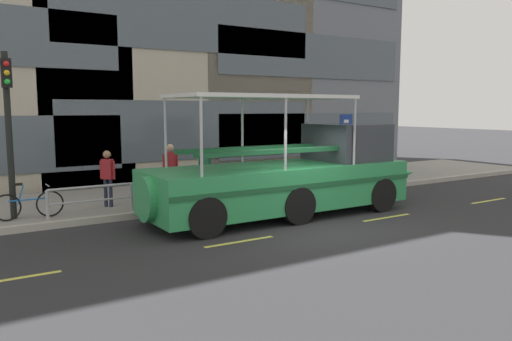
{
  "coord_description": "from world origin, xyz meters",
  "views": [
    {
      "loc": [
        -8.06,
        -10.2,
        3.04
      ],
      "look_at": [
        -0.56,
        1.65,
        1.3
      ],
      "focal_mm": 35.06,
      "sensor_mm": 36.0,
      "label": 1
    }
  ],
  "objects_px": {
    "traffic_light_pole": "(8,119)",
    "parking_sign": "(345,137)",
    "leaned_bicycle": "(29,205)",
    "pedestrian_mid_left": "(205,166)",
    "pedestrian_mid_right": "(170,165)",
    "pedestrian_near_stern": "(108,173)",
    "duck_tour_boat": "(296,176)",
    "pedestrian_near_bow": "(306,159)"
  },
  "relations": [
    {
      "from": "duck_tour_boat",
      "to": "pedestrian_near_bow",
      "type": "distance_m",
      "value": 4.01
    },
    {
      "from": "pedestrian_near_stern",
      "to": "pedestrian_mid_left",
      "type": "bearing_deg",
      "value": 12.04
    },
    {
      "from": "pedestrian_near_bow",
      "to": "pedestrian_near_stern",
      "type": "distance_m",
      "value": 7.27
    },
    {
      "from": "pedestrian_near_stern",
      "to": "parking_sign",
      "type": "bearing_deg",
      "value": -1.64
    },
    {
      "from": "leaned_bicycle",
      "to": "pedestrian_near_bow",
      "type": "distance_m",
      "value": 9.52
    },
    {
      "from": "pedestrian_mid_left",
      "to": "pedestrian_near_stern",
      "type": "bearing_deg",
      "value": -167.96
    },
    {
      "from": "pedestrian_near_bow",
      "to": "pedestrian_mid_right",
      "type": "relative_size",
      "value": 0.98
    },
    {
      "from": "parking_sign",
      "to": "leaned_bicycle",
      "type": "xyz_separation_m",
      "value": [
        -11.2,
        -0.26,
        -1.42
      ]
    },
    {
      "from": "traffic_light_pole",
      "to": "pedestrian_mid_right",
      "type": "distance_m",
      "value": 5.1
    },
    {
      "from": "leaned_bicycle",
      "to": "pedestrian_near_bow",
      "type": "bearing_deg",
      "value": 2.91
    },
    {
      "from": "parking_sign",
      "to": "duck_tour_boat",
      "type": "xyz_separation_m",
      "value": [
        -4.4,
        -2.75,
        -0.87
      ]
    },
    {
      "from": "duck_tour_boat",
      "to": "pedestrian_mid_left",
      "type": "distance_m",
      "value": 3.9
    },
    {
      "from": "parking_sign",
      "to": "leaned_bicycle",
      "type": "distance_m",
      "value": 11.29
    },
    {
      "from": "leaned_bicycle",
      "to": "traffic_light_pole",
      "type": "bearing_deg",
      "value": 147.12
    },
    {
      "from": "leaned_bicycle",
      "to": "pedestrian_mid_right",
      "type": "xyz_separation_m",
      "value": [
        4.44,
        1.13,
        0.66
      ]
    },
    {
      "from": "pedestrian_mid_left",
      "to": "pedestrian_mid_right",
      "type": "xyz_separation_m",
      "value": [
        -1.31,
        -0.13,
        0.12
      ]
    },
    {
      "from": "pedestrian_mid_left",
      "to": "pedestrian_mid_right",
      "type": "distance_m",
      "value": 1.33
    },
    {
      "from": "pedestrian_mid_right",
      "to": "parking_sign",
      "type": "bearing_deg",
      "value": -7.38
    },
    {
      "from": "traffic_light_pole",
      "to": "pedestrian_mid_left",
      "type": "distance_m",
      "value": 6.39
    },
    {
      "from": "duck_tour_boat",
      "to": "pedestrian_mid_left",
      "type": "xyz_separation_m",
      "value": [
        -1.05,
        3.76,
        -0.01
      ]
    },
    {
      "from": "traffic_light_pole",
      "to": "parking_sign",
      "type": "xyz_separation_m",
      "value": [
        11.52,
        0.05,
        -0.8
      ]
    },
    {
      "from": "traffic_light_pole",
      "to": "pedestrian_near_stern",
      "type": "relative_size",
      "value": 2.6
    },
    {
      "from": "traffic_light_pole",
      "to": "duck_tour_boat",
      "type": "distance_m",
      "value": 7.81
    },
    {
      "from": "pedestrian_mid_left",
      "to": "duck_tour_boat",
      "type": "bearing_deg",
      "value": -74.4
    },
    {
      "from": "pedestrian_mid_left",
      "to": "pedestrian_mid_right",
      "type": "bearing_deg",
      "value": -174.13
    },
    {
      "from": "parking_sign",
      "to": "duck_tour_boat",
      "type": "height_order",
      "value": "duck_tour_boat"
    },
    {
      "from": "duck_tour_boat",
      "to": "leaned_bicycle",
      "type": "bearing_deg",
      "value": 159.9
    },
    {
      "from": "pedestrian_mid_left",
      "to": "leaned_bicycle",
      "type": "bearing_deg",
      "value": -167.55
    },
    {
      "from": "leaned_bicycle",
      "to": "pedestrian_mid_right",
      "type": "distance_m",
      "value": 4.63
    },
    {
      "from": "traffic_light_pole",
      "to": "duck_tour_boat",
      "type": "relative_size",
      "value": 0.44
    },
    {
      "from": "traffic_light_pole",
      "to": "pedestrian_near_stern",
      "type": "xyz_separation_m",
      "value": [
        2.55,
        0.3,
        -1.6
      ]
    },
    {
      "from": "parking_sign",
      "to": "pedestrian_near_stern",
      "type": "bearing_deg",
      "value": 178.36
    },
    {
      "from": "pedestrian_near_stern",
      "to": "leaned_bicycle",
      "type": "bearing_deg",
      "value": -166.91
    },
    {
      "from": "leaned_bicycle",
      "to": "pedestrian_mid_left",
      "type": "distance_m",
      "value": 5.91
    },
    {
      "from": "pedestrian_near_bow",
      "to": "traffic_light_pole",
      "type": "bearing_deg",
      "value": -178.43
    },
    {
      "from": "pedestrian_near_bow",
      "to": "pedestrian_mid_left",
      "type": "distance_m",
      "value": 3.82
    },
    {
      "from": "traffic_light_pole",
      "to": "pedestrian_near_stern",
      "type": "bearing_deg",
      "value": 6.8
    },
    {
      "from": "parking_sign",
      "to": "pedestrian_mid_left",
      "type": "height_order",
      "value": "parking_sign"
    },
    {
      "from": "pedestrian_near_bow",
      "to": "pedestrian_mid_left",
      "type": "xyz_separation_m",
      "value": [
        -3.74,
        0.79,
        -0.1
      ]
    },
    {
      "from": "leaned_bicycle",
      "to": "pedestrian_near_stern",
      "type": "distance_m",
      "value": 2.36
    },
    {
      "from": "traffic_light_pole",
      "to": "parking_sign",
      "type": "relative_size",
      "value": 1.62
    },
    {
      "from": "pedestrian_near_bow",
      "to": "pedestrian_mid_left",
      "type": "bearing_deg",
      "value": 168.1
    }
  ]
}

